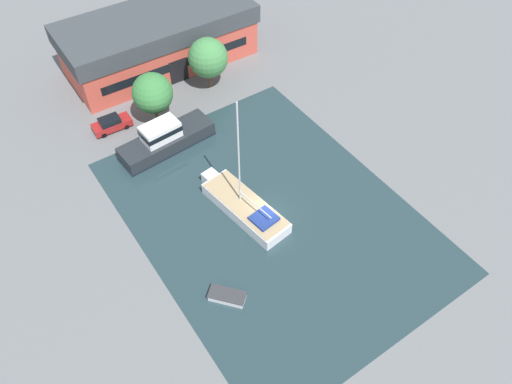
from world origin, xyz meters
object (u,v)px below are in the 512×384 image
Objects in this scene: parked_car at (111,124)px; small_dinghy at (227,296)px; quay_tree_near_building at (152,93)px; motor_cruiser at (165,139)px; quay_tree_by_water at (208,58)px; sailboat_moored at (244,206)px; warehouse_building at (159,39)px.

small_dinghy is (-0.74, -25.35, -0.46)m from parked_car.
quay_tree_near_building is 0.58× the size of motor_cruiser.
quay_tree_by_water is 1.48× the size of parked_car.
warehouse_building is at bearing 71.61° from sailboat_moored.
parked_car is at bearing -140.51° from warehouse_building.
warehouse_building is 2.21× the size of motor_cruiser.
parked_car is 7.05m from motor_cruiser.
parked_car is 25.37m from small_dinghy.
small_dinghy is (-5.52, -23.66, -3.68)m from quay_tree_near_building.
parked_car reaches higher than small_dinghy.
quay_tree_by_water reaches higher than quay_tree_near_building.
sailboat_moored is at bearing -174.98° from motor_cruiser.
sailboat_moored is (-4.94, -26.69, -2.62)m from warehouse_building.
parked_car is at bearing 99.34° from sailboat_moored.
motor_cruiser is at bearing 91.50° from sailboat_moored.
quay_tree_by_water is 29.55m from small_dinghy.
quay_tree_by_water is (8.29, 2.18, 0.10)m from quay_tree_near_building.
quay_tree_near_building is 24.58m from small_dinghy.
quay_tree_near_building is at bearing -143.87° from small_dinghy.
quay_tree_by_water is at bearing 60.53° from sailboat_moored.
warehouse_building is 1.84× the size of sailboat_moored.
sailboat_moored reaches higher than quay_tree_by_water.
motor_cruiser is at bearing -114.74° from warehouse_building.
motor_cruiser is (3.64, -6.02, 0.41)m from parked_car.
sailboat_moored is at bearing -111.56° from quay_tree_by_water.
sailboat_moored reaches higher than warehouse_building.
parked_car is (-13.07, -0.50, -3.32)m from quay_tree_by_water.
parked_car is at bearing -177.83° from quay_tree_by_water.
warehouse_building is at bearing 60.14° from quay_tree_near_building.
parked_car is at bearing -132.40° from small_dinghy.
quay_tree_near_building is 6.01m from parked_car.
quay_tree_by_water is (2.47, -7.95, 0.77)m from warehouse_building.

